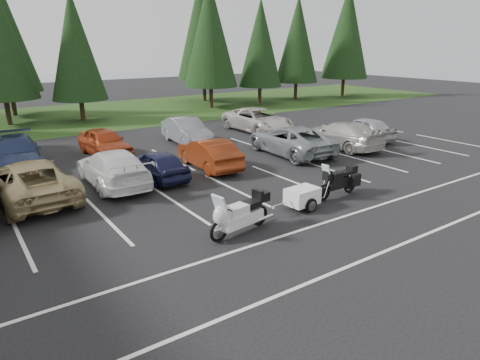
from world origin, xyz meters
The scene contains 25 objects.
ground centered at (0.00, 0.00, 0.00)m, with size 120.00×120.00×0.00m, color black.
grass_strip centered at (0.00, 24.00, 0.01)m, with size 80.00×16.00×0.01m, color #1E3611.
lake_water centered at (4.00, 55.00, 0.00)m, with size 70.00×50.00×0.02m, color slate.
stall_markings centered at (0.00, 2.00, 0.00)m, with size 32.00×16.00×0.01m, color silver.
conifer_5 centered at (0.00, 21.60, 5.63)m, with size 4.14×4.14×9.63m.
conifer_6 centered at (12.00, 22.10, 6.71)m, with size 4.93×4.93×11.48m.
conifer_7 centered at (17.50, 21.80, 5.81)m, with size 4.27×4.27×9.94m.
conifer_8 centered at (23.00, 22.60, 6.17)m, with size 4.53×4.53×10.56m.
conifer_9 centered at (29.00, 21.30, 7.07)m, with size 5.19×5.19×12.10m.
conifer_back_b centered at (-4.00, 27.50, 6.77)m, with size 4.97×4.97×11.58m.
conifer_back_c centered at (14.00, 26.80, 7.49)m, with size 5.50×5.50×12.81m.
car_near_2 centered at (-6.62, 4.57, 0.79)m, with size 2.62×5.67×1.58m, color #A08C5C.
car_near_3 centered at (-3.37, 4.60, 0.75)m, with size 2.12×5.20×1.51m, color white.
car_near_4 centered at (-1.49, 4.27, 0.66)m, with size 1.57×3.89×1.33m, color #161838.
car_near_5 centered at (1.32, 4.52, 0.72)m, with size 1.53×4.38×1.44m, color maroon.
car_near_6 centered at (6.36, 4.35, 0.77)m, with size 2.57×5.58×1.55m, color gray.
car_near_7 centered at (9.78, 3.83, 0.76)m, with size 2.14×5.26×1.53m, color #A6A298.
car_near_8 centered at (12.56, 4.49, 0.72)m, with size 1.69×4.21×1.43m, color #A6A5AA.
car_far_1 centered at (-6.37, 9.66, 0.77)m, with size 2.15×5.28×1.53m, color #1C2646.
car_far_2 centered at (-2.07, 9.77, 0.73)m, with size 1.73×4.31×1.47m, color #9A3313.
car_far_3 centered at (2.93, 9.84, 0.76)m, with size 1.61×4.63×1.52m, color slate.
car_far_4 centered at (8.67, 10.36, 0.79)m, with size 2.62×5.69×1.58m, color beige.
touring_motorcycle centered at (-1.74, -2.55, 0.76)m, with size 2.75×0.85×1.53m, color silver, non-canonical shape.
cargo_trailer centered at (1.35, -2.07, 0.40)m, with size 1.72×0.97×0.80m, color white, non-canonical shape.
adventure_motorcycle centered at (3.35, -1.92, 0.74)m, with size 2.42×0.84×1.47m, color black, non-canonical shape.
Camera 1 is at (-8.85, -12.83, 5.79)m, focal length 32.00 mm.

